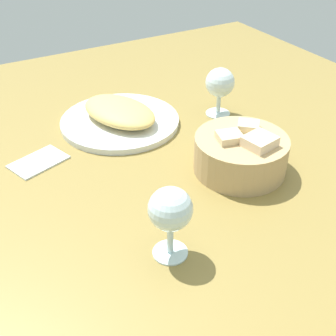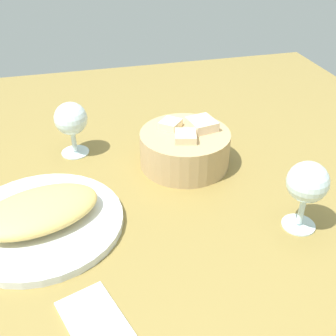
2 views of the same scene
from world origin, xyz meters
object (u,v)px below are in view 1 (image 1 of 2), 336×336
(bread_basket, at_px, (241,153))
(wine_glass_far, at_px, (220,85))
(plate, at_px, (120,121))
(folded_napkin, at_px, (38,161))
(wine_glass_near, at_px, (170,212))

(bread_basket, relative_size, wine_glass_far, 1.56)
(plate, bearing_deg, folded_napkin, -72.82)
(wine_glass_near, relative_size, wine_glass_far, 1.06)
(bread_basket, bearing_deg, wine_glass_near, -60.86)
(plate, distance_m, wine_glass_far, 0.25)
(plate, bearing_deg, wine_glass_far, 72.56)
(plate, height_order, folded_napkin, plate)
(wine_glass_far, height_order, folded_napkin, wine_glass_far)
(bread_basket, xyz_separation_m, folded_napkin, (-0.22, -0.34, -0.04))
(wine_glass_near, xyz_separation_m, wine_glass_far, (-0.35, 0.34, -0.01))
(wine_glass_far, bearing_deg, folded_napkin, -90.76)
(wine_glass_far, relative_size, folded_napkin, 1.07)
(wine_glass_near, xyz_separation_m, folded_napkin, (-0.36, -0.11, -0.08))
(plate, relative_size, wine_glass_far, 2.35)
(wine_glass_far, xyz_separation_m, folded_napkin, (-0.01, -0.44, -0.07))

